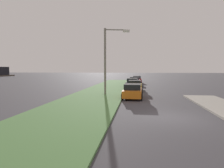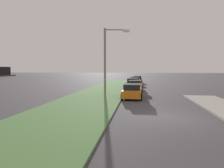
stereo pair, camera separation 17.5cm
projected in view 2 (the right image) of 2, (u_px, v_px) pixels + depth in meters
ground at (170, 118)px, 12.08m from camera, size 300.00×300.00×0.00m
grass_median at (98, 94)px, 22.81m from camera, size 60.00×6.00×0.12m
parked_car_orange at (132, 91)px, 20.21m from camera, size 4.36×2.13×1.47m
parked_car_yellow at (135, 86)px, 26.74m from camera, size 4.36×2.13×1.47m
parked_car_black at (133, 83)px, 32.45m from camera, size 4.39×2.20×1.47m
parked_car_silver at (135, 81)px, 37.67m from camera, size 4.38×2.18×1.47m
parked_car_red at (137, 79)px, 43.68m from camera, size 4.39×2.19×1.47m
streetlight at (108, 56)px, 22.31m from camera, size 0.89×2.84×7.50m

